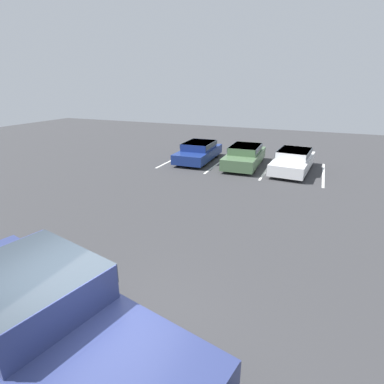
# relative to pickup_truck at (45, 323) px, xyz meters

# --- Properties ---
(ground_plane) EXTENTS (60.00, 60.00, 0.00)m
(ground_plane) POSITION_rel_pickup_truck_xyz_m (0.60, 0.60, -0.89)
(ground_plane) COLOR #38383A
(stall_stripe_a) EXTENTS (0.12, 4.83, 0.01)m
(stall_stripe_a) POSITION_rel_pickup_truck_xyz_m (-4.66, 14.38, -0.89)
(stall_stripe_a) COLOR white
(stall_stripe_a) RESTS_ON ground_plane
(stall_stripe_b) EXTENTS (0.12, 4.83, 0.01)m
(stall_stripe_b) POSITION_rel_pickup_truck_xyz_m (-1.67, 14.38, -0.89)
(stall_stripe_b) COLOR white
(stall_stripe_b) RESTS_ON ground_plane
(stall_stripe_c) EXTENTS (0.12, 4.83, 0.01)m
(stall_stripe_c) POSITION_rel_pickup_truck_xyz_m (1.32, 14.38, -0.89)
(stall_stripe_c) COLOR white
(stall_stripe_c) RESTS_ON ground_plane
(stall_stripe_d) EXTENTS (0.12, 4.83, 0.01)m
(stall_stripe_d) POSITION_rel_pickup_truck_xyz_m (4.32, 14.38, -0.89)
(stall_stripe_d) COLOR white
(stall_stripe_d) RESTS_ON ground_plane
(pickup_truck) EXTENTS (6.50, 3.35, 1.80)m
(pickup_truck) POSITION_rel_pickup_truck_xyz_m (0.00, 0.00, 0.00)
(pickup_truck) COLOR navy
(pickup_truck) RESTS_ON ground_plane
(parked_sedan_a) EXTENTS (1.98, 4.42, 1.18)m
(parked_sedan_a) POSITION_rel_pickup_truck_xyz_m (-3.04, 14.63, -0.26)
(parked_sedan_a) COLOR navy
(parked_sedan_a) RESTS_ON ground_plane
(parked_sedan_b) EXTENTS (1.90, 4.49, 1.20)m
(parked_sedan_b) POSITION_rel_pickup_truck_xyz_m (-0.07, 14.53, -0.25)
(parked_sedan_b) COLOR #4C6B47
(parked_sedan_b) RESTS_ON ground_plane
(parked_sedan_c) EXTENTS (2.14, 4.59, 1.19)m
(parked_sedan_c) POSITION_rel_pickup_truck_xyz_m (2.68, 14.46, -0.26)
(parked_sedan_c) COLOR silver
(parked_sedan_c) RESTS_ON ground_plane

